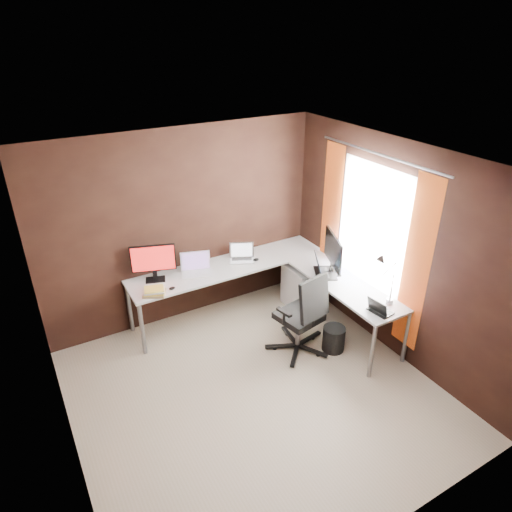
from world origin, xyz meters
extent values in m
cube|color=tan|center=(0.00, 0.00, 0.00)|extent=(3.60, 3.60, 0.00)
cube|color=white|center=(0.00, 0.00, 2.50)|extent=(3.60, 3.60, 0.00)
cube|color=black|center=(0.00, 1.80, 1.25)|extent=(3.60, 0.00, 2.50)
cube|color=black|center=(0.00, -1.80, 1.25)|extent=(3.60, 0.00, 2.50)
cube|color=black|center=(-1.80, 0.00, 1.25)|extent=(0.00, 3.60, 2.50)
cube|color=black|center=(1.80, 0.00, 1.25)|extent=(0.00, 3.60, 2.50)
cube|color=white|center=(1.79, 0.35, 1.45)|extent=(0.00, 1.00, 1.30)
cube|color=orange|center=(1.75, -0.38, 1.25)|extent=(0.01, 0.35, 2.00)
cube|color=orange|center=(1.75, 1.07, 1.25)|extent=(0.01, 0.35, 2.00)
cylinder|color=slate|center=(1.75, 0.35, 2.28)|extent=(0.02, 1.90, 0.02)
cube|color=silver|center=(0.48, 1.50, 0.71)|extent=(2.65, 0.60, 0.03)
cube|color=silver|center=(1.50, 0.38, 0.71)|extent=(0.60, 1.65, 0.03)
cylinder|color=slate|center=(-0.81, 1.24, 0.35)|extent=(0.05, 0.05, 0.70)
cylinder|color=slate|center=(-0.81, 1.76, 0.35)|extent=(0.05, 0.05, 0.70)
cylinder|color=slate|center=(1.24, -0.41, 0.35)|extent=(0.05, 0.05, 0.70)
cylinder|color=slate|center=(1.76, -0.41, 0.35)|extent=(0.05, 0.05, 0.70)
cylinder|color=slate|center=(1.76, 1.76, 0.35)|extent=(0.05, 0.05, 0.70)
cube|color=silver|center=(1.43, 1.15, 0.30)|extent=(0.42, 0.50, 0.60)
cube|color=black|center=(-0.48, 1.61, 0.74)|extent=(0.27, 0.22, 0.01)
cube|color=black|center=(-0.48, 1.63, 0.80)|extent=(0.06, 0.05, 0.11)
cube|color=black|center=(-0.48, 1.63, 1.02)|extent=(0.52, 0.20, 0.34)
cube|color=red|center=(-0.48, 1.61, 1.02)|extent=(0.48, 0.17, 0.31)
cube|color=black|center=(1.52, 0.67, 0.74)|extent=(0.23, 0.28, 0.01)
cube|color=black|center=(1.50, 0.68, 0.80)|extent=(0.05, 0.06, 0.11)
cube|color=black|center=(1.50, 0.68, 1.05)|extent=(0.26, 0.59, 0.39)
cube|color=#2A38BA|center=(1.52, 0.68, 1.05)|extent=(0.23, 0.56, 0.36)
cube|color=silver|center=(0.02, 1.51, 0.74)|extent=(0.44, 0.36, 0.02)
cube|color=silver|center=(0.05, 1.60, 0.86)|extent=(0.38, 0.18, 0.23)
cube|color=#7F599E|center=(0.05, 1.60, 0.86)|extent=(0.33, 0.16, 0.20)
cube|color=silver|center=(0.68, 1.53, 0.74)|extent=(0.39, 0.35, 0.02)
cube|color=silver|center=(0.72, 1.61, 0.85)|extent=(0.32, 0.20, 0.20)
cube|color=silver|center=(0.71, 1.60, 0.85)|extent=(0.28, 0.17, 0.17)
cube|color=black|center=(1.42, 0.70, 0.74)|extent=(0.40, 0.44, 0.02)
cube|color=black|center=(1.33, 0.74, 0.86)|extent=(0.23, 0.35, 0.23)
cube|color=#182937|center=(1.34, 0.74, 0.86)|extent=(0.20, 0.31, 0.19)
cube|color=black|center=(1.42, -0.28, 0.74)|extent=(0.21, 0.27, 0.02)
cube|color=black|center=(1.35, -0.29, 0.82)|extent=(0.08, 0.26, 0.16)
cube|color=#B54A62|center=(1.36, -0.28, 0.82)|extent=(0.07, 0.23, 0.14)
cube|color=#9B8253|center=(-0.60, 1.30, 0.74)|extent=(0.31, 0.29, 0.02)
cube|color=yellow|center=(-0.60, 1.30, 0.77)|extent=(0.28, 0.25, 0.02)
cube|color=beige|center=(-0.60, 1.30, 0.79)|extent=(0.29, 0.26, 0.02)
cube|color=yellow|center=(-0.60, 1.30, 0.80)|extent=(0.25, 0.22, 0.01)
ellipsoid|color=black|center=(-0.38, 1.30, 0.75)|extent=(0.09, 0.07, 0.03)
ellipsoid|color=black|center=(0.83, 1.43, 0.75)|extent=(0.09, 0.06, 0.03)
cylinder|color=slate|center=(1.62, -0.20, 0.76)|extent=(0.08, 0.08, 0.06)
cylinder|color=slate|center=(1.62, -0.20, 0.95)|extent=(0.02, 0.02, 0.32)
cylinder|color=slate|center=(1.57, -0.17, 1.17)|extent=(0.02, 0.17, 0.24)
cone|color=slate|center=(1.52, -0.10, 1.25)|extent=(0.10, 0.13, 0.13)
cylinder|color=slate|center=(0.83, 0.40, 0.25)|extent=(0.06, 0.06, 0.38)
cube|color=black|center=(0.83, 0.40, 0.47)|extent=(0.53, 0.53, 0.08)
cube|color=black|center=(0.87, 0.19, 0.81)|extent=(0.43, 0.19, 0.50)
cylinder|color=black|center=(1.19, 0.17, 0.16)|extent=(0.34, 0.34, 0.31)
camera|label=1|loc=(-1.82, -3.18, 3.56)|focal=32.00mm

